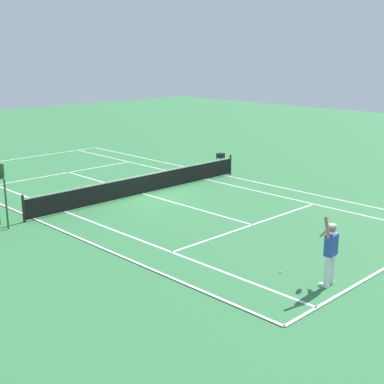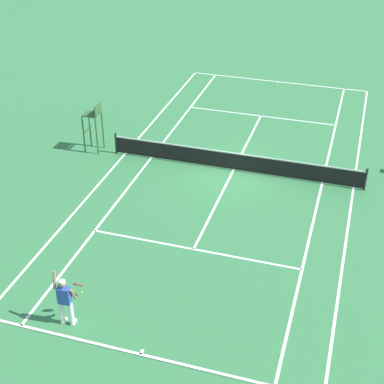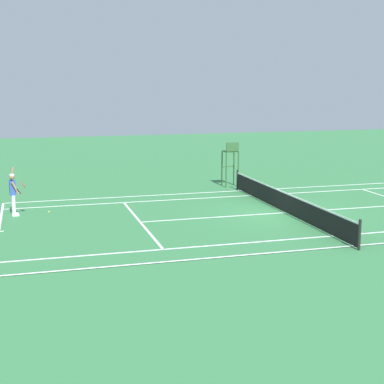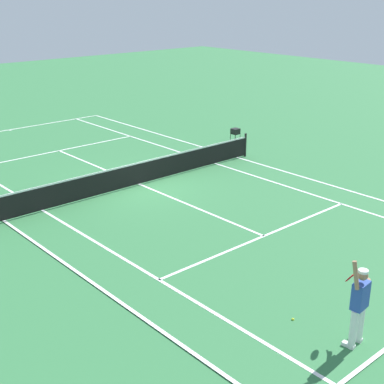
{
  "view_description": "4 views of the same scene",
  "coord_description": "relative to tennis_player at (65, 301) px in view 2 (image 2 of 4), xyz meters",
  "views": [
    {
      "loc": [
        15.19,
        18.65,
        6.34
      ],
      "look_at": [
        0.81,
        3.98,
        1.0
      ],
      "focal_mm": 50.55,
      "sensor_mm": 36.0,
      "label": 1
    },
    {
      "loc": [
        -5.18,
        23.36,
        13.51
      ],
      "look_at": [
        0.81,
        3.98,
        1.0
      ],
      "focal_mm": 54.71,
      "sensor_mm": 36.0,
      "label": 2
    },
    {
      "loc": [
        -22.72,
        10.69,
        5.58
      ],
      "look_at": [
        0.81,
        3.98,
        1.0
      ],
      "focal_mm": 54.43,
      "sensor_mm": 36.0,
      "label": 3
    },
    {
      "loc": [
        11.88,
        16.48,
        7.14
      ],
      "look_at": [
        0.81,
        3.98,
        1.0
      ],
      "focal_mm": 51.5,
      "sensor_mm": 36.0,
      "label": 4
    }
  ],
  "objects": [
    {
      "name": "umpire_chair",
      "position": [
        4.35,
        -11.34,
        0.56
      ],
      "size": [
        0.77,
        0.77,
        2.44
      ],
      "color": "#2D562D",
      "rests_on": "ground"
    },
    {
      "name": "tennis_player",
      "position": [
        0.0,
        0.0,
        0.0
      ],
      "size": [
        0.75,
        0.68,
        2.08
      ],
      "color": "white",
      "rests_on": "ground"
    },
    {
      "name": "court",
      "position": [
        -2.7,
        -11.34,
        -0.98
      ],
      "size": [
        11.08,
        23.88,
        0.03
      ],
      "color": "#337542",
      "rests_on": "ground"
    },
    {
      "name": "net",
      "position": [
        -2.7,
        -11.34,
        -0.47
      ],
      "size": [
        11.98,
        0.1,
        1.07
      ],
      "color": "black",
      "rests_on": "ground"
    },
    {
      "name": "ground_plane",
      "position": [
        -2.7,
        -11.34,
        -0.99
      ],
      "size": [
        80.0,
        80.0,
        0.0
      ],
      "primitive_type": "plane",
      "color": "#337542"
    },
    {
      "name": "tennis_ball",
      "position": [
        0.26,
        -1.45,
        -0.96
      ],
      "size": [
        0.07,
        0.07,
        0.07
      ],
      "primitive_type": "sphere",
      "color": "#D1E533",
      "rests_on": "ground"
    }
  ]
}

